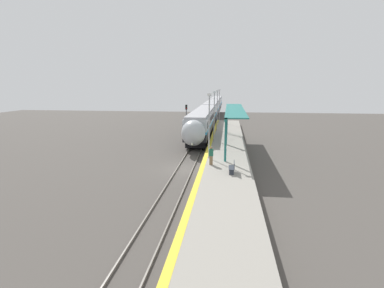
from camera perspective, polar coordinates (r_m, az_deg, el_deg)
ground_plane at (r=27.54m, az=-1.32°, el=-4.83°), size 120.00×120.00×0.00m
rail_left at (r=27.63m, az=-2.80°, el=-4.62°), size 0.08×90.00×0.15m
rail_right at (r=27.43m, az=0.18°, el=-4.73°), size 0.08×90.00×0.15m
train at (r=67.74m, az=3.76°, el=6.63°), size 2.82×72.56×3.98m
platform_right at (r=27.15m, az=6.42°, el=-4.16°), size 4.23×64.00×0.89m
platform_bench at (r=23.41m, az=7.74°, el=-4.39°), size 0.44×1.40×0.89m
person_waiting at (r=25.54m, az=3.66°, el=-2.18°), size 0.36×0.22×1.59m
railway_signal at (r=43.90m, az=-1.08°, el=5.03°), size 0.28×0.28×4.79m
lamppost_near at (r=27.35m, az=3.29°, el=4.19°), size 0.36×0.20×5.98m
lamppost_mid at (r=36.33m, az=4.24°, el=5.90°), size 0.36×0.20×5.98m
lamppost_far at (r=45.34m, az=4.82°, el=6.93°), size 0.36×0.20×5.98m
lamppost_farthest at (r=54.36m, az=5.20°, el=7.62°), size 0.36×0.20×5.98m
station_canopy at (r=34.09m, az=7.62°, el=6.21°), size 2.02×18.75×4.08m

